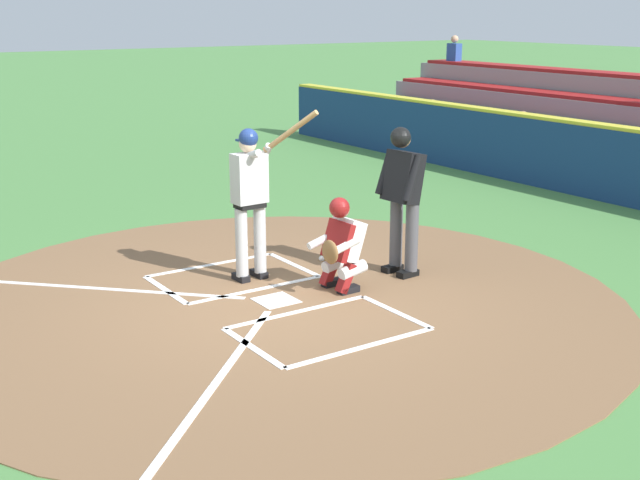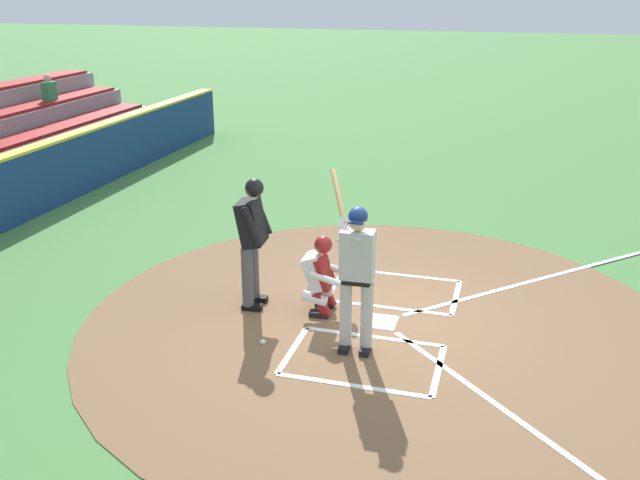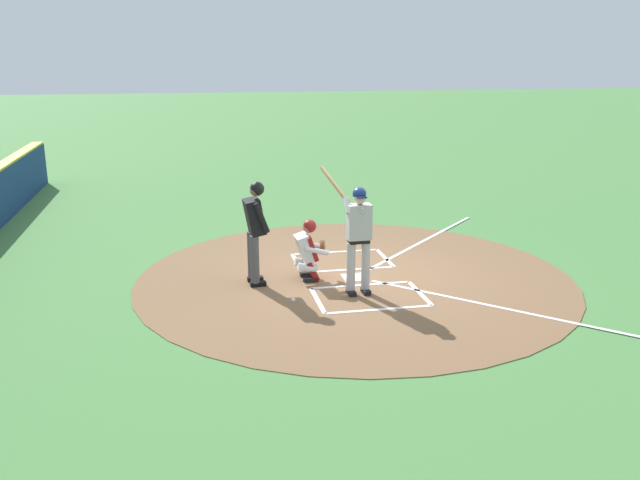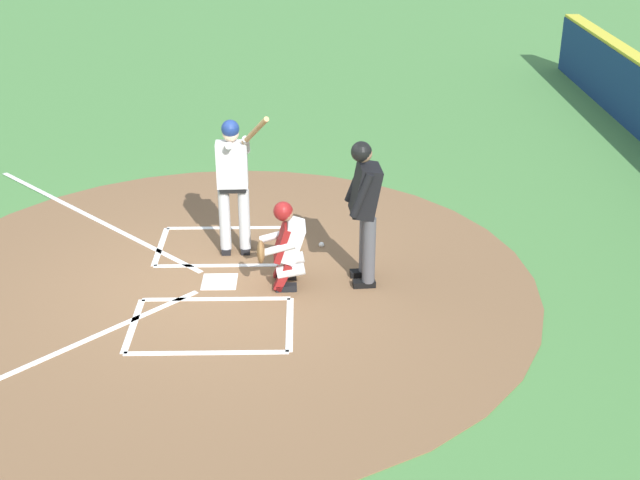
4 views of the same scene
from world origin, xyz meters
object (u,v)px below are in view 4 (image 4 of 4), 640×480
(plate_umpire, at_px, (365,203))
(baseball, at_px, (321,245))
(batter, at_px, (233,178))
(catcher, at_px, (285,243))

(plate_umpire, relative_size, baseball, 25.20)
(batter, distance_m, baseball, 1.58)
(batter, relative_size, plate_umpire, 1.14)
(batter, distance_m, plate_umpire, 1.85)
(catcher, bearing_deg, plate_umpire, -85.52)
(batter, height_order, catcher, batter)
(batter, bearing_deg, plate_umpire, -116.91)
(baseball, bearing_deg, catcher, 156.97)
(plate_umpire, xyz_separation_m, baseball, (1.03, 0.50, -1.04))
(batter, height_order, baseball, batter)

